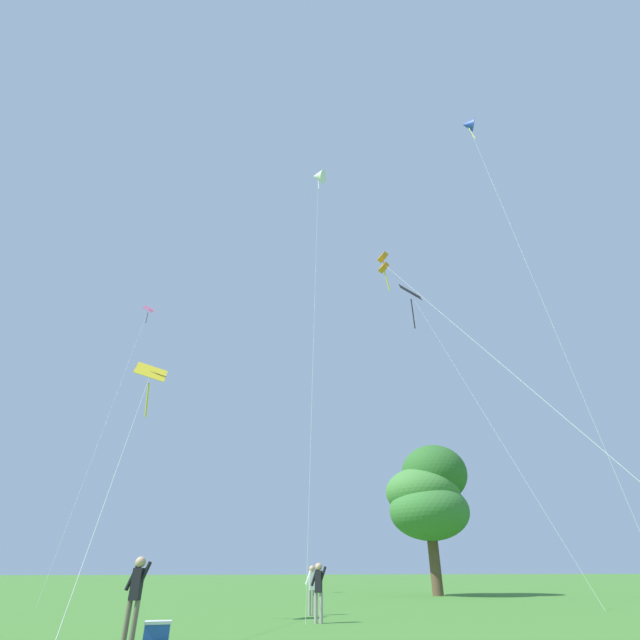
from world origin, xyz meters
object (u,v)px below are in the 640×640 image
(kite_white_distant, at_px, (318,177))
(person_in_blue_jacket, at_px, (319,586))
(kite_pink_low, at_px, (143,325))
(person_in_red_shirt, at_px, (312,585))
(kite_yellow_diamond, at_px, (149,381))
(kite_blue_delta, at_px, (468,126))
(tree_right_cluster, at_px, (429,494))
(kite_orange_box, at_px, (386,265))
(kite_black_large, at_px, (413,302))
(person_foreground_watcher, at_px, (136,591))
(picnic_cooler, at_px, (157,632))

(kite_white_distant, xyz_separation_m, person_in_blue_jacket, (-1.84, -7.88, -26.95))
(kite_pink_low, relative_size, person_in_red_shirt, 13.24)
(kite_white_distant, height_order, kite_yellow_diamond, kite_white_distant)
(kite_white_distant, bearing_deg, kite_blue_delta, -29.87)
(kite_white_distant, xyz_separation_m, person_in_red_shirt, (-1.40, -4.98, -26.98))
(kite_blue_delta, relative_size, person_in_blue_jacket, 17.98)
(person_in_blue_jacket, xyz_separation_m, tree_right_cluster, (11.74, 14.99, 5.24))
(kite_pink_low, xyz_separation_m, kite_orange_box, (13.47, -19.45, -5.19))
(kite_blue_delta, relative_size, tree_right_cluster, 3.13)
(kite_black_large, bearing_deg, kite_blue_delta, -89.40)
(kite_yellow_diamond, relative_size, person_in_red_shirt, 6.44)
(kite_black_large, bearing_deg, kite_pink_low, 166.74)
(kite_blue_delta, distance_m, kite_orange_box, 18.23)
(person_in_blue_jacket, xyz_separation_m, person_foreground_watcher, (-5.29, -3.87, 0.04))
(picnic_cooler, bearing_deg, person_in_red_shirt, 51.22)
(kite_black_large, height_order, picnic_cooler, kite_black_large)
(kite_pink_low, bearing_deg, kite_yellow_diamond, -77.99)
(kite_yellow_diamond, xyz_separation_m, kite_orange_box, (9.61, -1.30, 6.16))
(person_in_red_shirt, distance_m, tree_right_cluster, 17.36)
(kite_orange_box, bearing_deg, picnic_cooler, -159.30)
(person_in_blue_jacket, distance_m, person_in_red_shirt, 2.94)
(kite_yellow_diamond, distance_m, kite_blue_delta, 28.60)
(kite_orange_box, height_order, tree_right_cluster, kite_orange_box)
(kite_black_large, relative_size, kite_yellow_diamond, 2.24)
(kite_black_large, distance_m, kite_orange_box, 18.27)
(kite_yellow_diamond, bearing_deg, person_in_red_shirt, 17.22)
(kite_blue_delta, xyz_separation_m, person_in_blue_jacket, (-11.71, -2.21, -28.81))
(kite_yellow_diamond, relative_size, person_in_blue_jacket, 6.25)
(kite_black_large, relative_size, kite_orange_box, 1.60)
(kite_yellow_diamond, distance_m, person_in_red_shirt, 10.01)
(kite_white_distant, xyz_separation_m, person_foreground_watcher, (-7.13, -11.76, -26.91))
(kite_black_large, relative_size, tree_right_cluster, 2.44)
(kite_black_large, height_order, person_in_red_shirt, kite_black_large)
(kite_white_distant, bearing_deg, person_in_red_shirt, -105.71)
(kite_pink_low, height_order, kite_orange_box, kite_pink_low)
(kite_black_large, relative_size, person_foreground_watcher, 13.46)
(kite_pink_low, distance_m, tree_right_cluster, 25.93)
(kite_pink_low, bearing_deg, person_in_blue_jacket, -61.21)
(kite_white_distant, relative_size, person_in_blue_jacket, 16.91)
(kite_black_large, xyz_separation_m, kite_pink_low, (-21.98, 5.18, -2.40))
(person_in_red_shirt, xyz_separation_m, picnic_cooler, (-5.15, -6.40, -0.76))
(person_in_blue_jacket, bearing_deg, tree_right_cluster, 51.92)
(kite_black_large, height_order, tree_right_cluster, kite_black_large)
(kite_yellow_diamond, distance_m, tree_right_cluster, 23.22)
(kite_yellow_diamond, bearing_deg, tree_right_cluster, 37.94)
(kite_pink_low, xyz_separation_m, kite_yellow_diamond, (3.86, -18.15, -11.35))
(person_in_red_shirt, bearing_deg, picnic_cooler, -128.78)
(kite_white_distant, relative_size, kite_orange_box, 1.94)
(kite_white_distant, bearing_deg, kite_yellow_diamond, -139.53)
(kite_blue_delta, relative_size, person_in_red_shirt, 18.54)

